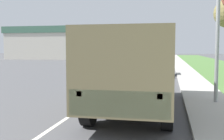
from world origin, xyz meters
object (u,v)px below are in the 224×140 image
at_px(car_fourth_ahead, 162,56).
at_px(car_nearest_ahead, 152,66).
at_px(car_second_ahead, 129,60).
at_px(car_third_ahead, 139,58).
at_px(military_truck, 137,65).

bearing_deg(car_fourth_ahead, car_nearest_ahead, -89.94).
height_order(car_second_ahead, car_third_ahead, car_second_ahead).
distance_m(military_truck, car_fourth_ahead, 45.22).
bearing_deg(car_third_ahead, car_fourth_ahead, 74.29).
height_order(military_truck, car_second_ahead, military_truck).
bearing_deg(car_third_ahead, car_second_ahead, -91.69).
bearing_deg(car_second_ahead, car_nearest_ahead, -73.06).
distance_m(car_second_ahead, car_fourth_ahead, 20.96).
xyz_separation_m(car_second_ahead, car_third_ahead, (0.27, 9.23, -0.03)).
xyz_separation_m(military_truck, car_second_ahead, (-3.78, 24.55, -0.84)).
bearing_deg(military_truck, car_nearest_ahead, 91.10).
distance_m(military_truck, car_third_ahead, 33.97).
relative_size(military_truck, car_fourth_ahead, 1.51).
distance_m(military_truck, car_nearest_ahead, 12.99).
bearing_deg(car_fourth_ahead, car_second_ahead, -99.59).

